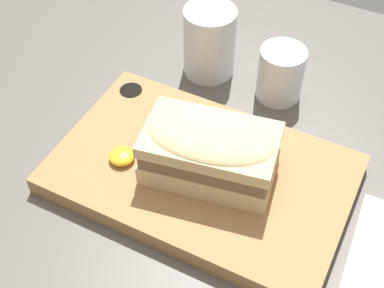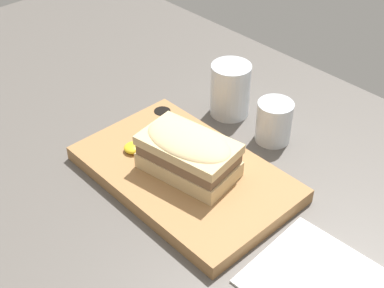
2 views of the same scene
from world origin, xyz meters
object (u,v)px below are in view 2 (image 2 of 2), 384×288
at_px(serving_board, 183,173).
at_px(sandwich, 189,152).
at_px(napkin, 315,280).
at_px(water_glass, 230,93).
at_px(wine_glass, 274,122).

relative_size(serving_board, sandwich, 2.14).
bearing_deg(sandwich, napkin, -2.27).
relative_size(water_glass, napkin, 0.60).
bearing_deg(sandwich, serving_board, 178.36).
xyz_separation_m(water_glass, napkin, (0.38, -0.22, -0.05)).
xyz_separation_m(serving_board, water_glass, (-0.09, 0.21, 0.03)).
height_order(water_glass, napkin, water_glass).
bearing_deg(napkin, wine_glass, 140.55).
bearing_deg(sandwich, wine_glass, 84.64).
bearing_deg(wine_glass, sandwich, -95.36).
distance_m(sandwich, wine_glass, 0.21).
height_order(sandwich, napkin, sandwich).
bearing_deg(napkin, serving_board, 177.76).
xyz_separation_m(sandwich, water_glass, (-0.10, 0.21, -0.02)).
xyz_separation_m(serving_board, sandwich, (0.01, -0.00, 0.05)).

